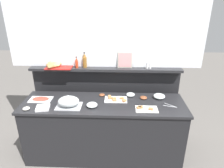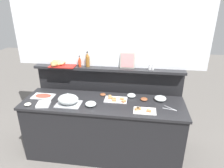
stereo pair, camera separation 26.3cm
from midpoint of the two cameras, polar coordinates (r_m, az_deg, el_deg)
The scene contains 22 objects.
ground_plane at distance 3.86m, azimuth 1.30°, elevation -12.86°, with size 12.00×12.00×0.00m, color slate.
buffet_counter at distance 3.11m, azimuth 0.01°, elevation -12.52°, with size 2.30×0.68×0.90m.
back_ledge_unit at distance 3.43m, azimuth 1.22°, elevation -4.65°, with size 2.34×0.22×1.27m.
upper_wall_panel at distance 3.08m, azimuth 1.49°, elevation 16.93°, with size 2.94×0.08×1.33m, color white.
sandwich_platter_front at distance 2.71m, azimuth 11.73°, elevation -7.37°, with size 0.29×0.18×0.04m.
sandwich_platter_rear at distance 2.93m, azimuth 3.63°, elevation -4.39°, with size 0.32×0.20×0.04m.
cold_cuts_platter at distance 3.15m, azimuth -16.51°, elevation -3.31°, with size 0.32×0.20×0.02m.
serving_cloche at distance 2.82m, azimuth -9.62°, elevation -4.44°, with size 0.34×0.24×0.17m.
glass_bowl_large at distance 3.02m, azimuth 15.86°, elevation -4.00°, with size 0.17×0.17×0.07m.
glass_bowl_medium at distance 3.04m, azimuth 7.93°, elevation -3.27°, with size 0.13×0.13×0.05m.
glass_bowl_small at distance 2.77m, azimuth -3.30°, elevation -5.71°, with size 0.15×0.15×0.06m.
condiment_bowl_red at distance 3.06m, azimuth -0.12°, elevation -2.99°, with size 0.09×0.09×0.03m, color brown.
condiment_bowl_teal at distance 2.98m, azimuth 11.50°, elevation -4.23°, with size 0.10×0.10×0.04m, color brown.
condiment_bowl_cream at distance 2.97m, azimuth -20.26°, elevation -5.42°, with size 0.09×0.09×0.03m, color silver.
serving_tongs at distance 2.85m, azimuth 18.64°, elevation -6.68°, with size 0.18×0.12×0.01m.
napkin_stack at distance 2.90m, azimuth -16.27°, elevation -5.54°, with size 0.17×0.17×0.03m, color white.
hot_sauce_bottle at distance 3.18m, azimuth -6.74°, elevation 6.12°, with size 0.04×0.04×0.18m.
vinegar_bottle_amber at distance 3.17m, azimuth -4.51°, elevation 6.71°, with size 0.06×0.06×0.24m.
salt_shaker at distance 3.11m, azimuth 12.97°, elevation 4.63°, with size 0.03×0.03×0.09m.
pepper_shaker at distance 3.11m, azimuth 13.78°, elevation 4.58°, with size 0.03×0.03×0.09m.
bread_basket at distance 3.29m, azimuth -12.60°, elevation 5.64°, with size 0.42×0.31×0.08m.
framed_picture at distance 3.11m, azimuth 6.78°, elevation 6.56°, with size 0.22×0.05×0.24m.
Camera 2 is at (0.49, -2.49, 2.26)m, focal length 32.58 mm.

